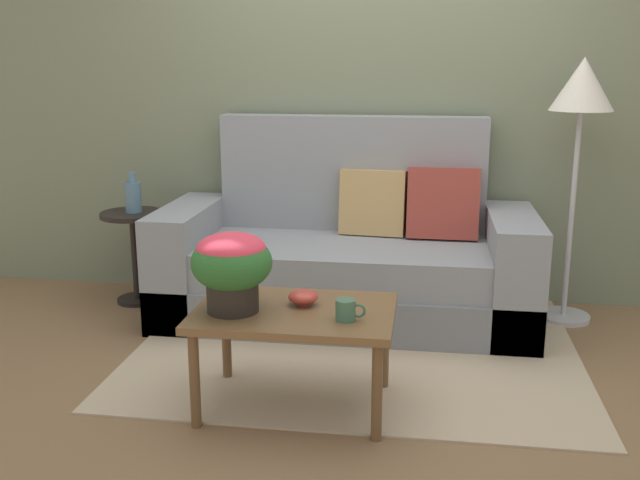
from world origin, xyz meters
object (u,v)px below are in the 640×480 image
object	(u,v)px
coffee_table	(294,321)
table_vase	(133,196)
couch	(348,261)
potted_plant	(232,264)
floor_lamp	(581,106)
side_table	(134,240)
coffee_mug	(346,310)
snack_bowl	(303,297)

from	to	relation	value
coffee_table	table_vase	xyz separation A→B (m)	(-1.25, 1.28, 0.28)
couch	potted_plant	bearing A→B (deg)	-105.75
coffee_table	potted_plant	world-z (taller)	potted_plant
floor_lamp	table_vase	distance (m)	2.69
floor_lamp	potted_plant	distance (m)	2.24
side_table	coffee_mug	bearing A→B (deg)	-42.71
couch	potted_plant	world-z (taller)	couch
side_table	table_vase	distance (m)	0.28
couch	coffee_table	xyz separation A→B (m)	(-0.10, -1.21, 0.06)
floor_lamp	coffee_mug	world-z (taller)	floor_lamp
table_vase	coffee_table	bearing A→B (deg)	-45.62
couch	coffee_mug	size ratio (longest dim) A/B	17.08
couch	potted_plant	distance (m)	1.37
couch	side_table	distance (m)	1.36
side_table	coffee_mug	world-z (taller)	side_table
coffee_mug	snack_bowl	xyz separation A→B (m)	(-0.21, 0.16, -0.01)
floor_lamp	snack_bowl	distance (m)	2.02
couch	table_vase	world-z (taller)	couch
side_table	floor_lamp	bearing A→B (deg)	1.44
coffee_mug	table_vase	distance (m)	2.04
side_table	potted_plant	distance (m)	1.69
side_table	potted_plant	size ratio (longest dim) A/B	1.69
coffee_mug	coffee_table	bearing A→B (deg)	156.19
coffee_table	potted_plant	xyz separation A→B (m)	(-0.26, -0.06, 0.26)
coffee_table	potted_plant	distance (m)	0.37
snack_bowl	potted_plant	bearing A→B (deg)	-156.90
potted_plant	snack_bowl	world-z (taller)	potted_plant
potted_plant	coffee_mug	xyz separation A→B (m)	(0.49, -0.04, -0.16)
coffee_table	potted_plant	bearing A→B (deg)	-166.49
snack_bowl	table_vase	world-z (taller)	table_vase
side_table	potted_plant	xyz separation A→B (m)	(1.00, -1.34, 0.26)
couch	floor_lamp	size ratio (longest dim) A/B	1.43
couch	coffee_mug	xyz separation A→B (m)	(0.13, -1.32, 0.16)
potted_plant	coffee_mug	bearing A→B (deg)	-5.01
couch	potted_plant	size ratio (longest dim) A/B	6.29
coffee_table	snack_bowl	world-z (taller)	snack_bowl
couch	side_table	world-z (taller)	couch
couch	table_vase	size ratio (longest dim) A/B	8.70
couch	floor_lamp	world-z (taller)	floor_lamp
coffee_table	floor_lamp	world-z (taller)	floor_lamp
side_table	snack_bowl	size ratio (longest dim) A/B	4.41
floor_lamp	table_vase	xyz separation A→B (m)	(-2.63, -0.07, -0.57)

